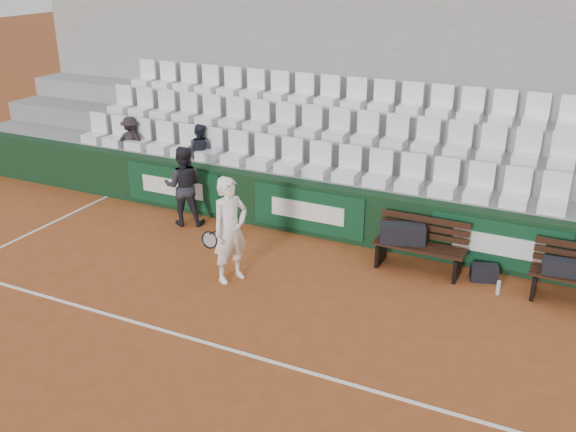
% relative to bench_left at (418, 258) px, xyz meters
% --- Properties ---
extents(ground, '(80.00, 80.00, 0.00)m').
position_rel_bench_left_xyz_m(ground, '(-2.02, -3.38, -0.23)').
color(ground, '#9A4A22').
rests_on(ground, ground).
extents(court_baseline, '(18.00, 0.06, 0.01)m').
position_rel_bench_left_xyz_m(court_baseline, '(-2.02, -3.38, -0.22)').
color(court_baseline, white).
rests_on(court_baseline, ground).
extents(back_barrier, '(18.00, 0.34, 1.00)m').
position_rel_bench_left_xyz_m(back_barrier, '(-1.96, 0.61, 0.28)').
color(back_barrier, black).
rests_on(back_barrier, ground).
extents(grandstand_tier_front, '(18.00, 0.95, 1.00)m').
position_rel_bench_left_xyz_m(grandstand_tier_front, '(-2.02, 1.24, 0.28)').
color(grandstand_tier_front, gray).
rests_on(grandstand_tier_front, ground).
extents(grandstand_tier_mid, '(18.00, 0.95, 1.45)m').
position_rel_bench_left_xyz_m(grandstand_tier_mid, '(-2.02, 2.19, 0.50)').
color(grandstand_tier_mid, gray).
rests_on(grandstand_tier_mid, ground).
extents(grandstand_tier_back, '(18.00, 0.95, 1.90)m').
position_rel_bench_left_xyz_m(grandstand_tier_back, '(-2.02, 3.14, 0.72)').
color(grandstand_tier_back, gray).
rests_on(grandstand_tier_back, ground).
extents(grandstand_rear_wall, '(18.00, 0.30, 4.40)m').
position_rel_bench_left_xyz_m(grandstand_rear_wall, '(-2.02, 3.77, 1.98)').
color(grandstand_rear_wall, '#959693').
rests_on(grandstand_rear_wall, ground).
extents(seat_row_front, '(11.90, 0.44, 0.63)m').
position_rel_bench_left_xyz_m(seat_row_front, '(-2.02, 1.07, 1.09)').
color(seat_row_front, white).
rests_on(seat_row_front, grandstand_tier_front).
extents(seat_row_mid, '(11.90, 0.44, 0.63)m').
position_rel_bench_left_xyz_m(seat_row_mid, '(-2.02, 2.02, 1.54)').
color(seat_row_mid, white).
rests_on(seat_row_mid, grandstand_tier_mid).
extents(seat_row_back, '(11.90, 0.44, 0.63)m').
position_rel_bench_left_xyz_m(seat_row_back, '(-2.02, 2.97, 1.99)').
color(seat_row_back, white).
rests_on(seat_row_back, grandstand_tier_back).
extents(bench_left, '(1.50, 0.56, 0.45)m').
position_rel_bench_left_xyz_m(bench_left, '(0.00, 0.00, 0.00)').
color(bench_left, black).
rests_on(bench_left, ground).
extents(sports_bag_left, '(0.80, 0.53, 0.32)m').
position_rel_bench_left_xyz_m(sports_bag_left, '(-0.30, 0.00, 0.38)').
color(sports_bag_left, black).
rests_on(sports_bag_left, bench_left).
extents(sports_bag_right, '(0.53, 0.29, 0.24)m').
position_rel_bench_left_xyz_m(sports_bag_right, '(2.16, -0.08, 0.34)').
color(sports_bag_right, black).
rests_on(sports_bag_right, bench_right).
extents(sports_bag_ground, '(0.48, 0.37, 0.26)m').
position_rel_bench_left_xyz_m(sports_bag_ground, '(1.06, 0.11, -0.10)').
color(sports_bag_ground, black).
rests_on(sports_bag_ground, ground).
extents(water_bottle_near, '(0.07, 0.07, 0.25)m').
position_rel_bench_left_xyz_m(water_bottle_near, '(-0.76, 0.14, -0.10)').
color(water_bottle_near, '#AFBFC7').
rests_on(water_bottle_near, ground).
extents(water_bottle_far, '(0.06, 0.06, 0.23)m').
position_rel_bench_left_xyz_m(water_bottle_far, '(1.35, -0.28, -0.11)').
color(water_bottle_far, '#ACBBC3').
rests_on(water_bottle_far, ground).
extents(tennis_player, '(0.82, 0.75, 1.75)m').
position_rel_bench_left_xyz_m(tennis_player, '(-2.65, -1.62, 0.65)').
color(tennis_player, white).
rests_on(tennis_player, ground).
extents(ball_kid, '(0.94, 0.85, 1.57)m').
position_rel_bench_left_xyz_m(ball_kid, '(-4.63, -0.01, 0.56)').
color(ball_kid, black).
rests_on(ball_kid, ground).
extents(spectator_a, '(0.82, 0.64, 1.11)m').
position_rel_bench_left_xyz_m(spectator_a, '(-6.75, 1.12, 1.33)').
color(spectator_a, black).
rests_on(spectator_a, grandstand_tier_front).
extents(spectator_b, '(0.63, 0.41, 1.00)m').
position_rel_bench_left_xyz_m(spectator_b, '(-6.65, 1.12, 1.28)').
color(spectator_b, '#37302C').
rests_on(spectator_b, grandstand_tier_front).
extents(spectator_c, '(0.60, 0.48, 1.15)m').
position_rel_bench_left_xyz_m(spectator_c, '(-4.97, 1.12, 1.35)').
color(spectator_c, '#1E232E').
rests_on(spectator_c, grandstand_tier_front).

